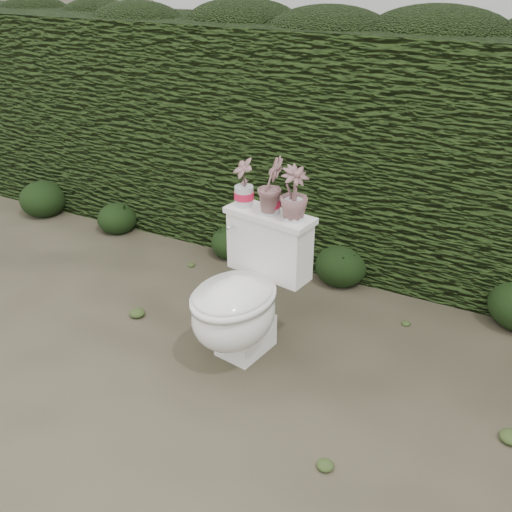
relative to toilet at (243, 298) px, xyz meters
The scene contains 10 objects.
ground 0.40m from the toilet, 155.00° to the right, with size 60.00×60.00×0.00m, color brown.
hedge 1.59m from the toilet, 96.38° to the left, with size 8.00×1.00×1.60m, color #293F15.
toilet is the anchor object (origin of this frame).
potted_plant_left 0.62m from the toilet, 116.70° to the left, with size 0.13×0.09×0.25m, color #1F6522.
potted_plant_center 0.61m from the toilet, 79.66° to the left, with size 0.16×0.13×0.29m, color #1F6522.
potted_plant_right 0.62m from the toilet, 48.62° to the left, with size 0.15×0.15×0.27m, color #1F6522.
liriope_clump_0 2.66m from the toilet, 159.48° to the left, with size 0.39×0.39×0.31m, color black.
liriope_clump_1 1.96m from the toilet, 150.62° to the left, with size 0.32×0.32×0.25m, color black.
liriope_clump_2 1.22m from the toilet, 122.80° to the left, with size 0.31×0.31×0.25m, color black.
liriope_clump_3 1.06m from the toilet, 78.31° to the left, with size 0.36×0.36×0.29m, color black.
Camera 1 is at (1.44, -2.21, 2.00)m, focal length 40.00 mm.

